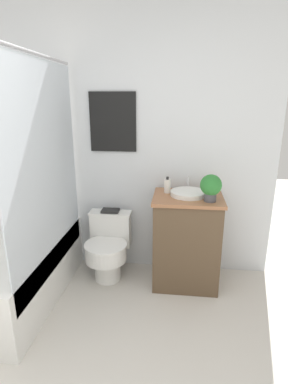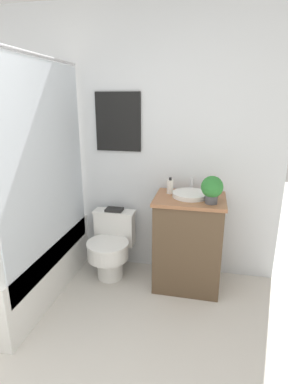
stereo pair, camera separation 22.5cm
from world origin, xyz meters
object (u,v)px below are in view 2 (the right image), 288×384
object	(u,v)px
sink	(190,194)
soap_bottle	(170,186)
book_on_tank	(114,210)
potted_plant	(212,188)
toilet	(111,246)

from	to	relation	value
sink	soap_bottle	size ratio (longest dim) A/B	2.33
soap_bottle	book_on_tank	xyz separation A→B (m)	(-0.55, 0.05, -0.28)
potted_plant	toilet	bearing A→B (deg)	172.72
sink	book_on_tank	world-z (taller)	sink
toilet	soap_bottle	xyz separation A→B (m)	(0.55, 0.09, 0.61)
sink	potted_plant	size ratio (longest dim) A/B	1.52
sink	potted_plant	distance (m)	0.25
sink	soap_bottle	world-z (taller)	soap_bottle
toilet	potted_plant	world-z (taller)	potted_plant
soap_bottle	potted_plant	size ratio (longest dim) A/B	0.65
toilet	potted_plant	xyz separation A→B (m)	(0.91, -0.12, 0.67)
toilet	book_on_tank	size ratio (longest dim) A/B	3.78
potted_plant	book_on_tank	bearing A→B (deg)	164.45
book_on_tank	toilet	bearing A→B (deg)	-90.00
potted_plant	sink	bearing A→B (deg)	141.48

